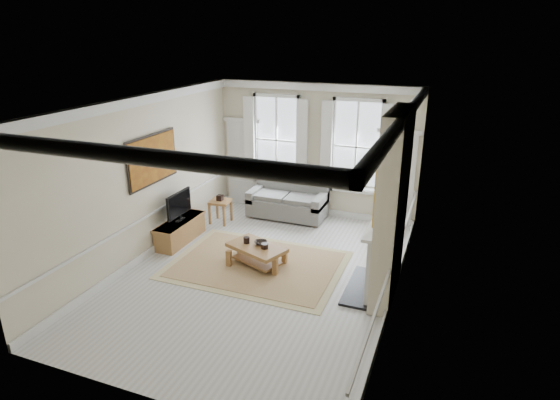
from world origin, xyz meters
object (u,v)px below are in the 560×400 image
at_px(sofa, 288,203).
at_px(coffee_table, 257,249).
at_px(side_table, 220,205).
at_px(tv_stand, 180,231).

relative_size(sofa, coffee_table, 1.46).
bearing_deg(side_table, coffee_table, -44.97).
bearing_deg(coffee_table, tv_stand, -170.91).
relative_size(coffee_table, tv_stand, 0.93).
bearing_deg(sofa, tv_stand, -127.23).
bearing_deg(tv_stand, side_table, 76.15).
relative_size(side_table, coffee_table, 0.44).
bearing_deg(side_table, tv_stand, -103.85).
xyz_separation_m(side_table, coffee_table, (1.78, -1.78, -0.12)).
xyz_separation_m(sofa, side_table, (-1.45, -1.00, 0.11)).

